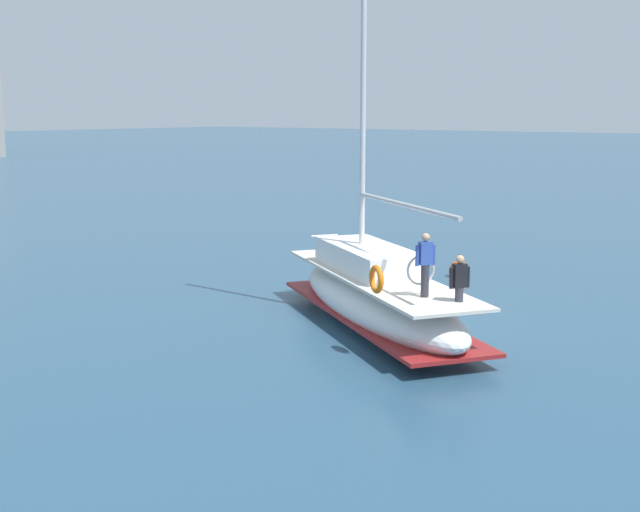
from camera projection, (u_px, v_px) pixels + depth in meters
ground_plane at (414, 332)px, 22.62m from camera, size 400.00×400.00×0.00m
main_sailboat at (377, 295)px, 23.08m from camera, size 7.34×9.31×13.35m
mooring_buoy at (459, 271)px, 30.07m from camera, size 0.74×0.74×0.97m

